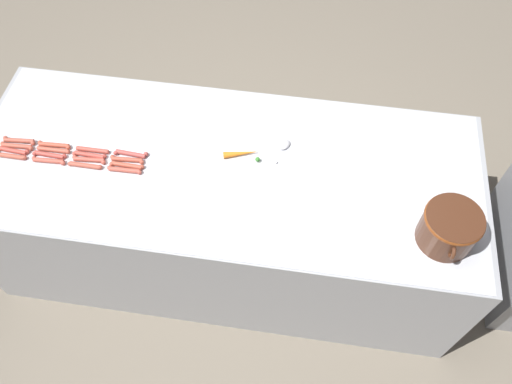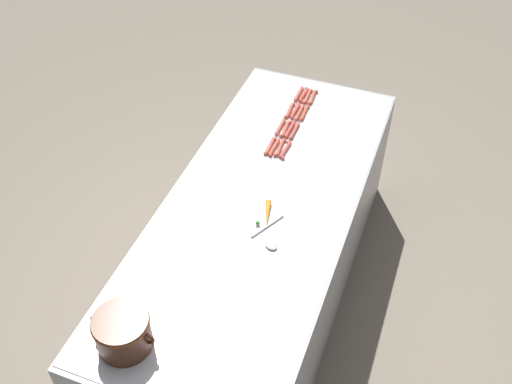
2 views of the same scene
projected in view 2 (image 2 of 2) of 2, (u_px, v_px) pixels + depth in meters
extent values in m
plane|color=#756B5B|center=(259.00, 297.00, 3.74)|extent=(20.00, 20.00, 0.00)
cube|color=#9EA0A5|center=(260.00, 254.00, 3.45)|extent=(0.98, 2.44, 0.84)
cube|color=silver|center=(260.00, 203.00, 3.15)|extent=(0.96, 2.39, 0.00)
cylinder|color=#AF503E|center=(313.00, 97.00, 3.82)|extent=(0.03, 0.15, 0.02)
sphere|color=#AF503E|center=(317.00, 92.00, 3.87)|extent=(0.02, 0.02, 0.02)
sphere|color=#AF503E|center=(308.00, 103.00, 3.77)|extent=(0.02, 0.02, 0.02)
cylinder|color=#B54D39|center=(304.00, 113.00, 3.70)|extent=(0.03, 0.15, 0.02)
sphere|color=#B54D39|center=(308.00, 107.00, 3.75)|extent=(0.02, 0.02, 0.02)
sphere|color=#B54D39|center=(300.00, 119.00, 3.65)|extent=(0.02, 0.02, 0.02)
cylinder|color=#AC493D|center=(294.00, 131.00, 3.57)|extent=(0.02, 0.14, 0.02)
sphere|color=#AC493D|center=(298.00, 124.00, 3.62)|extent=(0.02, 0.02, 0.02)
sphere|color=#AC493D|center=(291.00, 138.00, 3.52)|extent=(0.02, 0.02, 0.02)
cylinder|color=#AD4741|center=(285.00, 150.00, 3.45)|extent=(0.03, 0.15, 0.02)
sphere|color=#AD4741|center=(288.00, 142.00, 3.50)|extent=(0.02, 0.02, 0.02)
sphere|color=#AD4741|center=(282.00, 158.00, 3.40)|extent=(0.02, 0.02, 0.02)
cylinder|color=#B0503E|center=(307.00, 97.00, 3.83)|extent=(0.03, 0.15, 0.02)
sphere|color=#B0503E|center=(311.00, 91.00, 3.87)|extent=(0.02, 0.02, 0.02)
sphere|color=#B0503E|center=(304.00, 103.00, 3.78)|extent=(0.02, 0.02, 0.02)
cylinder|color=#B5523F|center=(299.00, 113.00, 3.70)|extent=(0.02, 0.14, 0.02)
sphere|color=#B5523F|center=(303.00, 106.00, 3.75)|extent=(0.02, 0.02, 0.02)
sphere|color=#B5523F|center=(296.00, 119.00, 3.65)|extent=(0.02, 0.02, 0.02)
cylinder|color=#B2453A|center=(290.00, 129.00, 3.58)|extent=(0.03, 0.15, 0.02)
sphere|color=#B2453A|center=(293.00, 122.00, 3.63)|extent=(0.02, 0.02, 0.02)
sphere|color=#B2453A|center=(287.00, 137.00, 3.53)|extent=(0.02, 0.02, 0.02)
cylinder|color=#AF4B39|center=(280.00, 148.00, 3.46)|extent=(0.03, 0.15, 0.02)
sphere|color=#AF4B39|center=(285.00, 141.00, 3.51)|extent=(0.02, 0.02, 0.02)
sphere|color=#AF4B39|center=(275.00, 155.00, 3.41)|extent=(0.02, 0.02, 0.02)
cylinder|color=#BA473C|center=(304.00, 95.00, 3.84)|extent=(0.03, 0.15, 0.02)
sphere|color=#BA473C|center=(306.00, 89.00, 3.89)|extent=(0.02, 0.02, 0.02)
sphere|color=#BA473C|center=(301.00, 101.00, 3.79)|extent=(0.02, 0.02, 0.02)
cylinder|color=#B8453C|center=(295.00, 111.00, 3.72)|extent=(0.03, 0.15, 0.02)
sphere|color=#B8453C|center=(298.00, 104.00, 3.76)|extent=(0.02, 0.02, 0.02)
sphere|color=#B8453C|center=(292.00, 118.00, 3.67)|extent=(0.02, 0.02, 0.02)
cylinder|color=#BA4F40|center=(285.00, 129.00, 3.59)|extent=(0.03, 0.15, 0.02)
sphere|color=#BA4F40|center=(290.00, 122.00, 3.63)|extent=(0.02, 0.02, 0.02)
sphere|color=#BA4F40|center=(281.00, 136.00, 3.54)|extent=(0.02, 0.02, 0.02)
cylinder|color=#B04D39|center=(274.00, 147.00, 3.46)|extent=(0.03, 0.15, 0.02)
sphere|color=#B04D39|center=(278.00, 140.00, 3.51)|extent=(0.02, 0.02, 0.02)
sphere|color=#B04D39|center=(270.00, 155.00, 3.41)|extent=(0.02, 0.02, 0.02)
cylinder|color=#B24F3C|center=(299.00, 94.00, 3.85)|extent=(0.02, 0.14, 0.02)
sphere|color=#B24F3C|center=(302.00, 88.00, 3.90)|extent=(0.02, 0.02, 0.02)
sphere|color=#B24F3C|center=(295.00, 100.00, 3.80)|extent=(0.02, 0.02, 0.02)
cylinder|color=#B84E3F|center=(290.00, 111.00, 3.72)|extent=(0.03, 0.15, 0.02)
sphere|color=#B84E3F|center=(294.00, 104.00, 3.77)|extent=(0.02, 0.02, 0.02)
sphere|color=#B84E3F|center=(285.00, 117.00, 3.67)|extent=(0.02, 0.02, 0.02)
cylinder|color=#AE4D3C|center=(280.00, 127.00, 3.60)|extent=(0.02, 0.14, 0.02)
sphere|color=#AE4D3C|center=(284.00, 120.00, 3.65)|extent=(0.02, 0.02, 0.02)
sphere|color=#AE4D3C|center=(276.00, 134.00, 3.55)|extent=(0.02, 0.02, 0.02)
cylinder|color=#B44E3F|center=(270.00, 146.00, 3.47)|extent=(0.03, 0.14, 0.02)
sphere|color=#B44E3F|center=(274.00, 139.00, 3.52)|extent=(0.02, 0.02, 0.02)
sphere|color=#B44E3F|center=(265.00, 153.00, 3.42)|extent=(0.02, 0.02, 0.02)
cylinder|color=#472616|center=(123.00, 332.00, 2.49)|extent=(0.24, 0.24, 0.18)
torus|color=brown|center=(120.00, 322.00, 2.43)|extent=(0.25, 0.25, 0.03)
torus|color=#472616|center=(148.00, 338.00, 2.44)|extent=(0.07, 0.02, 0.07)
torus|color=#472616|center=(98.00, 321.00, 2.50)|extent=(0.07, 0.02, 0.07)
cylinder|color=#B7B7BC|center=(267.00, 226.00, 3.03)|extent=(0.11, 0.20, 0.01)
ellipsoid|color=#B7B7BC|center=(271.00, 245.00, 2.93)|extent=(0.09, 0.08, 0.02)
cone|color=orange|center=(267.00, 213.00, 3.08)|extent=(0.08, 0.17, 0.03)
sphere|color=#387F2D|center=(258.00, 223.00, 3.03)|extent=(0.02, 0.02, 0.02)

